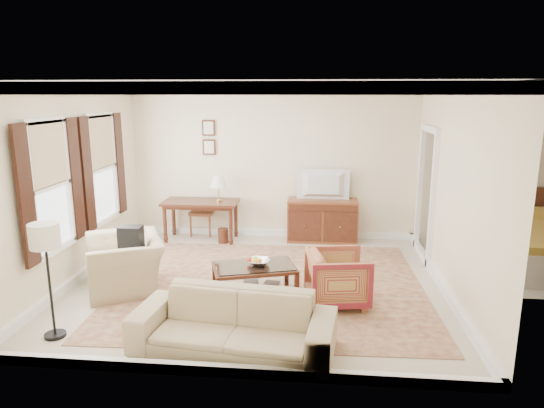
% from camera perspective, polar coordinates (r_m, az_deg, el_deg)
% --- Properties ---
extents(room_shell, '(5.51, 5.01, 2.91)m').
position_cam_1_polar(room_shell, '(6.83, -1.95, 10.32)').
color(room_shell, beige).
rests_on(room_shell, ground).
extents(annex_bedroom, '(3.00, 2.70, 2.90)m').
position_cam_1_polar(annex_bedroom, '(9.03, 28.90, -4.40)').
color(annex_bedroom, beige).
rests_on(annex_bedroom, ground).
extents(window_front, '(0.12, 1.56, 1.80)m').
position_cam_1_polar(window_front, '(7.16, -24.65, 1.83)').
color(window_front, '#CCB284').
rests_on(window_front, room_shell).
extents(window_rear, '(0.12, 1.56, 1.80)m').
position_cam_1_polar(window_rear, '(8.56, -19.34, 3.95)').
color(window_rear, '#CCB284').
rests_on(window_rear, room_shell).
extents(doorway, '(0.10, 1.12, 2.25)m').
position_cam_1_polar(doorway, '(8.63, 17.63, 0.94)').
color(doorway, white).
rests_on(doorway, room_shell).
extents(rug, '(4.57, 3.95, 0.01)m').
position_cam_1_polar(rug, '(7.27, -0.26, -9.52)').
color(rug, maroon).
rests_on(rug, room_shell).
extents(writing_desk, '(1.41, 0.71, 0.77)m').
position_cam_1_polar(writing_desk, '(9.34, -8.39, -0.30)').
color(writing_desk, '#4C2315').
rests_on(writing_desk, room_shell).
extents(desk_chair, '(0.51, 0.51, 1.05)m').
position_cam_1_polar(desk_chair, '(9.71, -8.23, -0.60)').
color(desk_chair, brown).
rests_on(desk_chair, room_shell).
extents(desk_lamp, '(0.32, 0.32, 0.50)m').
position_cam_1_polar(desk_lamp, '(9.18, -6.30, 1.84)').
color(desk_lamp, silver).
rests_on(desk_lamp, writing_desk).
extents(framed_prints, '(0.25, 0.04, 0.68)m').
position_cam_1_polar(framed_prints, '(9.52, -7.44, 7.79)').
color(framed_prints, '#4C2315').
rests_on(framed_prints, room_shell).
extents(sideboard, '(1.32, 0.51, 0.81)m').
position_cam_1_polar(sideboard, '(9.29, 5.93, -1.92)').
color(sideboard, brown).
rests_on(sideboard, room_shell).
extents(tv, '(0.94, 0.54, 0.12)m').
position_cam_1_polar(tv, '(9.09, 6.06, 3.38)').
color(tv, black).
rests_on(tv, sideboard).
extents(coffee_table, '(1.26, 0.96, 0.47)m').
position_cam_1_polar(coffee_table, '(6.75, -2.08, -8.08)').
color(coffee_table, '#4C2315').
rests_on(coffee_table, room_shell).
extents(fruit_bowl, '(0.42, 0.42, 0.10)m').
position_cam_1_polar(fruit_bowl, '(6.72, -1.54, -6.71)').
color(fruit_bowl, silver).
rests_on(fruit_bowl, coffee_table).
extents(book_a, '(0.28, 0.08, 0.38)m').
position_cam_1_polar(book_a, '(6.91, -3.41, -9.19)').
color(book_a, brown).
rests_on(book_a, coffee_table).
extents(book_b, '(0.28, 0.08, 0.38)m').
position_cam_1_polar(book_b, '(6.86, -1.01, -9.35)').
color(book_b, brown).
rests_on(book_b, coffee_table).
extents(striped_armchair, '(0.85, 0.89, 0.81)m').
position_cam_1_polar(striped_armchair, '(6.60, 7.74, -8.34)').
color(striped_armchair, maroon).
rests_on(striped_armchair, room_shell).
extents(club_armchair, '(1.20, 1.38, 1.02)m').
position_cam_1_polar(club_armchair, '(7.32, -16.97, -5.74)').
color(club_armchair, tan).
rests_on(club_armchair, room_shell).
extents(backpack, '(0.36, 0.39, 0.40)m').
position_cam_1_polar(backpack, '(7.20, -16.26, -3.91)').
color(backpack, black).
rests_on(backpack, club_armchair).
extents(sofa, '(2.26, 0.89, 0.86)m').
position_cam_1_polar(sofa, '(5.43, -4.58, -12.83)').
color(sofa, tan).
rests_on(sofa, room_shell).
extents(floor_lamp, '(0.34, 0.34, 1.37)m').
position_cam_1_polar(floor_lamp, '(6.00, -25.12, -4.31)').
color(floor_lamp, black).
rests_on(floor_lamp, room_shell).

